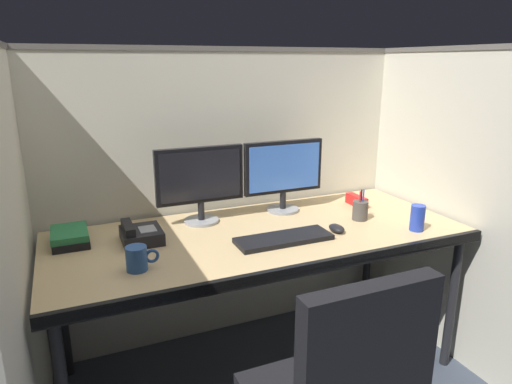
{
  "coord_description": "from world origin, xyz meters",
  "views": [
    {
      "loc": [
        -0.8,
        -1.5,
        1.5
      ],
      "look_at": [
        0.0,
        0.35,
        0.92
      ],
      "focal_mm": 31.86,
      "sensor_mm": 36.0,
      "label": 1
    }
  ],
  "objects_px": {
    "desk": "(261,243)",
    "coffee_mug": "(137,258)",
    "pen_cup": "(360,210)",
    "monitor_left": "(200,180)",
    "soda_can": "(417,218)",
    "computer_mouse": "(337,228)",
    "book_stack": "(70,237)",
    "monitor_right": "(284,171)",
    "desk_phone": "(140,234)",
    "keyboard_main": "(284,239)",
    "red_stapler": "(356,201)"
  },
  "relations": [
    {
      "from": "monitor_left",
      "to": "coffee_mug",
      "type": "distance_m",
      "value": 0.59
    },
    {
      "from": "desk",
      "to": "monitor_left",
      "type": "relative_size",
      "value": 4.42
    },
    {
      "from": "keyboard_main",
      "to": "desk",
      "type": "bearing_deg",
      "value": 111.39
    },
    {
      "from": "desk_phone",
      "to": "coffee_mug",
      "type": "distance_m",
      "value": 0.29
    },
    {
      "from": "desk",
      "to": "computer_mouse",
      "type": "bearing_deg",
      "value": -20.97
    },
    {
      "from": "computer_mouse",
      "to": "book_stack",
      "type": "xyz_separation_m",
      "value": [
        -1.14,
        0.34,
        0.01
      ]
    },
    {
      "from": "keyboard_main",
      "to": "red_stapler",
      "type": "bearing_deg",
      "value": 26.84
    },
    {
      "from": "red_stapler",
      "to": "computer_mouse",
      "type": "bearing_deg",
      "value": -137.08
    },
    {
      "from": "monitor_left",
      "to": "desk_phone",
      "type": "relative_size",
      "value": 2.26
    },
    {
      "from": "desk_phone",
      "to": "keyboard_main",
      "type": "bearing_deg",
      "value": -22.64
    },
    {
      "from": "desk_phone",
      "to": "soda_can",
      "type": "relative_size",
      "value": 1.56
    },
    {
      "from": "soda_can",
      "to": "monitor_left",
      "type": "bearing_deg",
      "value": 150.58
    },
    {
      "from": "monitor_right",
      "to": "red_stapler",
      "type": "bearing_deg",
      "value": -10.59
    },
    {
      "from": "desk",
      "to": "book_stack",
      "type": "xyz_separation_m",
      "value": [
        -0.81,
        0.21,
        0.08
      ]
    },
    {
      "from": "computer_mouse",
      "to": "book_stack",
      "type": "relative_size",
      "value": 0.45
    },
    {
      "from": "monitor_right",
      "to": "coffee_mug",
      "type": "bearing_deg",
      "value": -153.02
    },
    {
      "from": "pen_cup",
      "to": "coffee_mug",
      "type": "relative_size",
      "value": 1.25
    },
    {
      "from": "pen_cup",
      "to": "coffee_mug",
      "type": "xyz_separation_m",
      "value": [
        -1.11,
        -0.14,
        -0.0
      ]
    },
    {
      "from": "pen_cup",
      "to": "desk_phone",
      "type": "height_order",
      "value": "pen_cup"
    },
    {
      "from": "desk",
      "to": "coffee_mug",
      "type": "relative_size",
      "value": 15.08
    },
    {
      "from": "monitor_left",
      "to": "pen_cup",
      "type": "height_order",
      "value": "monitor_left"
    },
    {
      "from": "desk_phone",
      "to": "book_stack",
      "type": "relative_size",
      "value": 0.88
    },
    {
      "from": "keyboard_main",
      "to": "desk_phone",
      "type": "bearing_deg",
      "value": 157.36
    },
    {
      "from": "computer_mouse",
      "to": "book_stack",
      "type": "bearing_deg",
      "value": 163.48
    },
    {
      "from": "desk",
      "to": "soda_can",
      "type": "xyz_separation_m",
      "value": [
        0.68,
        -0.25,
        0.11
      ]
    },
    {
      "from": "desk",
      "to": "coffee_mug",
      "type": "distance_m",
      "value": 0.62
    },
    {
      "from": "monitor_right",
      "to": "computer_mouse",
      "type": "relative_size",
      "value": 4.48
    },
    {
      "from": "monitor_left",
      "to": "red_stapler",
      "type": "height_order",
      "value": "monitor_left"
    },
    {
      "from": "computer_mouse",
      "to": "soda_can",
      "type": "distance_m",
      "value": 0.38
    },
    {
      "from": "coffee_mug",
      "to": "red_stapler",
      "type": "xyz_separation_m",
      "value": [
        1.23,
        0.34,
        -0.02
      ]
    },
    {
      "from": "desk_phone",
      "to": "soda_can",
      "type": "xyz_separation_m",
      "value": [
        1.21,
        -0.37,
        0.03
      ]
    },
    {
      "from": "pen_cup",
      "to": "coffee_mug",
      "type": "distance_m",
      "value": 1.12
    },
    {
      "from": "monitor_right",
      "to": "desk_phone",
      "type": "relative_size",
      "value": 2.26
    },
    {
      "from": "pen_cup",
      "to": "book_stack",
      "type": "relative_size",
      "value": 0.73
    },
    {
      "from": "pen_cup",
      "to": "computer_mouse",
      "type": "bearing_deg",
      "value": -153.61
    },
    {
      "from": "computer_mouse",
      "to": "soda_can",
      "type": "bearing_deg",
      "value": -20.02
    },
    {
      "from": "keyboard_main",
      "to": "desk_phone",
      "type": "distance_m",
      "value": 0.63
    },
    {
      "from": "book_stack",
      "to": "keyboard_main",
      "type": "bearing_deg",
      "value": -21.61
    },
    {
      "from": "monitor_left",
      "to": "monitor_right",
      "type": "xyz_separation_m",
      "value": [
        0.45,
        -0.0,
        0.0
      ]
    },
    {
      "from": "computer_mouse",
      "to": "red_stapler",
      "type": "distance_m",
      "value": 0.44
    },
    {
      "from": "soda_can",
      "to": "monitor_right",
      "type": "bearing_deg",
      "value": 131.58
    },
    {
      "from": "soda_can",
      "to": "desk_phone",
      "type": "bearing_deg",
      "value": 163.13
    },
    {
      "from": "monitor_left",
      "to": "red_stapler",
      "type": "bearing_deg",
      "value": -5.13
    },
    {
      "from": "computer_mouse",
      "to": "pen_cup",
      "type": "distance_m",
      "value": 0.23
    },
    {
      "from": "desk_phone",
      "to": "pen_cup",
      "type": "bearing_deg",
      "value": -7.46
    },
    {
      "from": "monitor_left",
      "to": "computer_mouse",
      "type": "bearing_deg",
      "value": -34.83
    },
    {
      "from": "soda_can",
      "to": "coffee_mug",
      "type": "distance_m",
      "value": 1.27
    },
    {
      "from": "desk_phone",
      "to": "desk",
      "type": "bearing_deg",
      "value": -12.02
    },
    {
      "from": "pen_cup",
      "to": "red_stapler",
      "type": "bearing_deg",
      "value": 58.94
    },
    {
      "from": "pen_cup",
      "to": "soda_can",
      "type": "height_order",
      "value": "pen_cup"
    }
  ]
}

